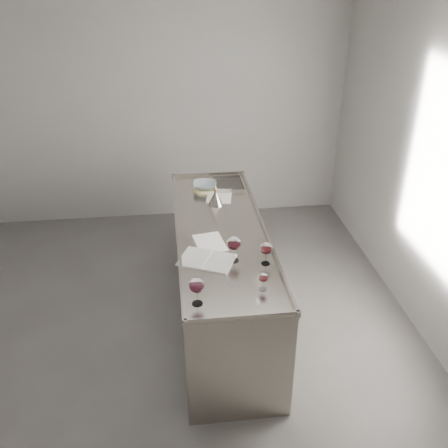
{
  "coord_description": "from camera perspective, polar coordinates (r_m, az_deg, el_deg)",
  "views": [
    {
      "loc": [
        0.08,
        -3.39,
        3.0
      ],
      "look_at": [
        0.52,
        0.25,
        1.02
      ],
      "focal_mm": 40.0,
      "sensor_mm": 36.0,
      "label": 1
    }
  ],
  "objects": [
    {
      "name": "counter",
      "position": [
        4.49,
        -0.32,
        -5.86
      ],
      "size": [
        0.77,
        2.42,
        0.97
      ],
      "color": "#9C948B",
      "rests_on": "ground"
    },
    {
      "name": "loose_paper_under",
      "position": [
        4.05,
        -1.62,
        -2.14
      ],
      "size": [
        0.27,
        0.36,
        0.0
      ],
      "primitive_type": "cube",
      "rotation": [
        0.0,
        0.0,
        0.16
      ],
      "color": "white",
      "rests_on": "counter"
    },
    {
      "name": "wine_glass_middle",
      "position": [
        3.75,
        1.16,
        -2.29
      ],
      "size": [
        0.11,
        0.11,
        0.21
      ],
      "rotation": [
        0.0,
        0.0,
        0.27
      ],
      "color": "white",
      "rests_on": "counter"
    },
    {
      "name": "wine_glass_small",
      "position": [
        3.48,
        4.51,
        -6.17
      ],
      "size": [
        0.07,
        0.07,
        0.13
      ],
      "rotation": [
        0.0,
        0.0,
        -0.31
      ],
      "color": "white",
      "rests_on": "counter"
    },
    {
      "name": "wine_glass_left",
      "position": [
        3.31,
        -3.13,
        -7.06
      ],
      "size": [
        0.11,
        0.11,
        0.21
      ],
      "rotation": [
        0.0,
        0.0,
        0.09
      ],
      "color": "white",
      "rests_on": "counter"
    },
    {
      "name": "wine_funnel",
      "position": [
        4.65,
        -0.97,
        2.91
      ],
      "size": [
        0.14,
        0.14,
        0.2
      ],
      "rotation": [
        0.0,
        0.0,
        0.22
      ],
      "color": "gray",
      "rests_on": "counter"
    },
    {
      "name": "trivet",
      "position": [
        4.98,
        -2.19,
        4.03
      ],
      "size": [
        0.3,
        0.3,
        0.02
      ],
      "primitive_type": "cylinder",
      "rotation": [
        0.0,
        0.0,
        -0.38
      ],
      "color": "#C8B881",
      "rests_on": "counter"
    },
    {
      "name": "ceramic_bowl",
      "position": [
        4.96,
        -2.2,
        4.43
      ],
      "size": [
        0.26,
        0.26,
        0.06
      ],
      "primitive_type": "imported",
      "rotation": [
        0.0,
        0.0,
        -0.13
      ],
      "color": "#86989C",
      "rests_on": "trivet"
    },
    {
      "name": "notebook",
      "position": [
        3.83,
        -1.98,
        -4.11
      ],
      "size": [
        0.49,
        0.42,
        0.02
      ],
      "rotation": [
        0.0,
        0.0,
        -0.43
      ],
      "color": "silver",
      "rests_on": "counter"
    },
    {
      "name": "wine_glass_right",
      "position": [
        3.74,
        4.85,
        -2.84
      ],
      "size": [
        0.09,
        0.09,
        0.19
      ],
      "rotation": [
        0.0,
        0.0,
        -0.12
      ],
      "color": "white",
      "rests_on": "counter"
    },
    {
      "name": "room_shell",
      "position": [
        3.75,
        -7.45,
        2.85
      ],
      "size": [
        4.54,
        5.04,
        2.84
      ],
      "color": "#4D4B48",
      "rests_on": "ground"
    },
    {
      "name": "loose_paper_top",
      "position": [
        4.84,
        -0.53,
        3.23
      ],
      "size": [
        0.29,
        0.37,
        0.0
      ],
      "primitive_type": "cube",
      "rotation": [
        0.0,
        0.0,
        -0.18
      ],
      "color": "white",
      "rests_on": "counter"
    }
  ]
}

